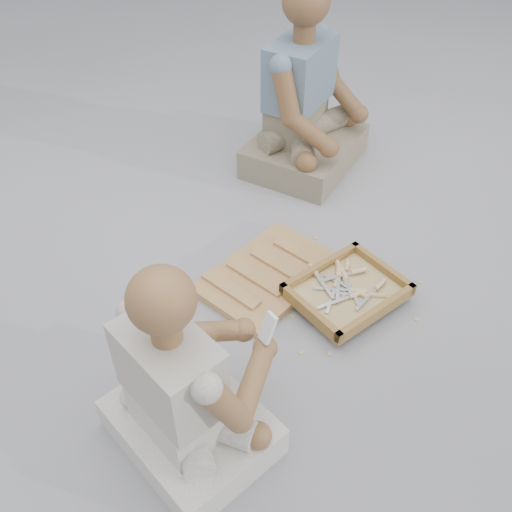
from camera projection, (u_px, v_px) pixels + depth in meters
ground at (284, 325)px, 2.34m from camera, size 60.00×60.00×0.00m
carved_panel at (269, 275)px, 2.53m from camera, size 0.68×0.53×0.04m
tool_tray at (347, 291)px, 2.40m from camera, size 0.47×0.38×0.06m
chisel_0 at (356, 291)px, 2.38m from camera, size 0.08×0.22×0.02m
chisel_1 at (352, 296)px, 2.36m from camera, size 0.22×0.06×0.02m
chisel_2 at (372, 295)px, 2.37m from camera, size 0.18×0.15×0.02m
chisel_3 at (352, 290)px, 2.39m from camera, size 0.18×0.15×0.02m
chisel_4 at (336, 286)px, 2.41m from camera, size 0.19×0.15×0.02m
chisel_5 at (316, 273)px, 2.45m from camera, size 0.06×0.22×0.02m
chisel_6 at (339, 268)px, 2.49m from camera, size 0.10×0.21×0.02m
chisel_7 at (338, 275)px, 2.44m from camera, size 0.16×0.18×0.02m
chisel_8 at (347, 269)px, 2.49m from camera, size 0.17×0.17×0.02m
chisel_9 at (346, 277)px, 2.44m from camera, size 0.10×0.21×0.02m
chisel_10 at (377, 287)px, 2.39m from camera, size 0.22×0.08×0.02m
chisel_11 at (354, 272)px, 2.46m from camera, size 0.22×0.07×0.02m
wood_chip_0 at (420, 282)px, 2.52m from camera, size 0.02×0.02×0.00m
wood_chip_1 at (365, 282)px, 2.52m from camera, size 0.02×0.02×0.00m
wood_chip_2 at (292, 316)px, 2.37m from camera, size 0.02×0.02×0.00m
wood_chip_3 at (417, 320)px, 2.36m from camera, size 0.02×0.02×0.00m
wood_chip_4 at (301, 352)px, 2.23m from camera, size 0.02×0.02×0.00m
wood_chip_5 at (289, 276)px, 2.55m from camera, size 0.02×0.02×0.00m
wood_chip_6 at (360, 246)px, 2.70m from camera, size 0.02×0.02×0.00m
wood_chip_7 at (361, 272)px, 2.56m from camera, size 0.02×0.02×0.00m
wood_chip_8 at (316, 238)px, 2.74m from camera, size 0.02×0.02×0.00m
wood_chip_9 at (317, 254)px, 2.66m from camera, size 0.02×0.02×0.00m
wood_chip_10 at (330, 354)px, 2.22m from camera, size 0.02×0.02×0.00m
craftsman at (185, 392)px, 1.77m from camera, size 0.57×0.57×0.81m
companion at (305, 109)px, 3.01m from camera, size 0.79×0.73×0.99m
mobile_phone at (268, 328)px, 1.82m from camera, size 0.05×0.05×0.11m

